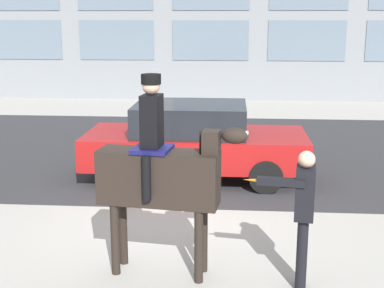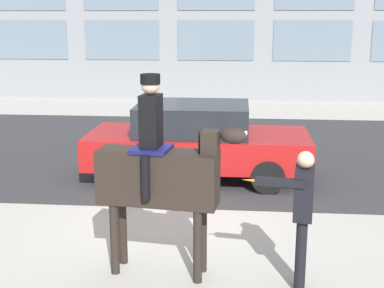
{
  "view_description": "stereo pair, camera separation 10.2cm",
  "coord_description": "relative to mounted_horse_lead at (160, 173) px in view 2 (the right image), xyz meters",
  "views": [
    {
      "loc": [
        0.88,
        -8.13,
        3.22
      ],
      "look_at": [
        0.35,
        -1.11,
        1.54
      ],
      "focal_mm": 50.0,
      "sensor_mm": 36.0,
      "label": 1
    },
    {
      "loc": [
        0.98,
        -8.12,
        3.22
      ],
      "look_at": [
        0.35,
        -1.11,
        1.54
      ],
      "focal_mm": 50.0,
      "sensor_mm": 36.0,
      "label": 2
    }
  ],
  "objects": [
    {
      "name": "ground_plane",
      "position": [
        -0.02,
        1.85,
        -1.34
      ],
      "size": [
        80.0,
        80.0,
        0.0
      ],
      "primitive_type": "plane",
      "color": "#9E9B93"
    },
    {
      "name": "road_surface",
      "position": [
        -0.02,
        6.6,
        -1.34
      ],
      "size": [
        20.87,
        8.5,
        0.01
      ],
      "color": "#2D2D30",
      "rests_on": "ground_plane"
    },
    {
      "name": "mounted_horse_lead",
      "position": [
        0.0,
        0.0,
        0.0
      ],
      "size": [
        1.94,
        0.65,
        2.56
      ],
      "rotation": [
        0.0,
        0.0,
        -0.13
      ],
      "color": "black",
      "rests_on": "ground_plane"
    },
    {
      "name": "pedestrian_bystander",
      "position": [
        1.72,
        -0.26,
        -0.33
      ],
      "size": [
        0.87,
        0.44,
        1.72
      ],
      "rotation": [
        0.0,
        0.0,
        3.0
      ],
      "color": "black",
      "rests_on": "ground_plane"
    },
    {
      "name": "street_car_near_lane",
      "position": [
        0.11,
        4.19,
        -0.56
      ],
      "size": [
        4.42,
        1.95,
        1.53
      ],
      "color": "maroon",
      "rests_on": "ground_plane"
    }
  ]
}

